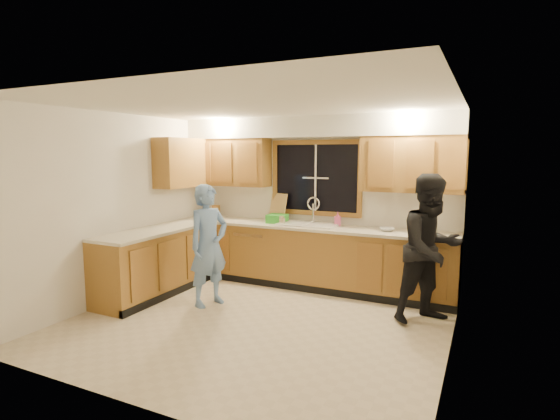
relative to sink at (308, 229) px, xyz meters
The scene contains 26 objects.
floor 1.82m from the sink, 90.00° to the right, with size 4.20×4.20×0.00m, color beige.
ceiling 2.29m from the sink, 90.00° to the right, with size 4.20×4.20×0.00m, color white.
wall_back 0.49m from the sink, 90.00° to the left, with size 4.20×4.20×0.00m, color silver.
wall_left 2.67m from the sink, 142.62° to the right, with size 3.80×3.80×0.00m, color silver.
wall_right 2.67m from the sink, 37.38° to the right, with size 3.80×3.80×0.00m, color silver.
base_cabinets_back 0.42m from the sink, 90.00° to the right, with size 4.20×0.60×0.88m, color #A06E2E.
base_cabinets_left 2.23m from the sink, 145.12° to the right, with size 0.60×1.90×0.88m, color #A06E2E.
countertop_back 0.04m from the sink, 90.00° to the right, with size 4.20×0.63×0.04m, color beige.
countertop_left 2.18m from the sink, 144.90° to the right, with size 0.63×1.90×0.04m, color beige.
upper_cabinets_left 1.72m from the sink, behind, with size 1.35×0.33×0.75m, color #A06E2E.
upper_cabinets_right 1.72m from the sink, ahead, with size 1.35×0.33×0.75m, color #A06E2E.
upper_cabinets_return 2.21m from the sink, 165.94° to the right, with size 0.33×0.90×0.75m, color #A06E2E.
soffit 1.49m from the sink, 90.00° to the left, with size 4.20×0.35×0.30m, color silver.
window_frame 0.79m from the sink, 90.00° to the left, with size 1.44×0.03×1.14m.
sink is the anchor object (origin of this frame).
dishwasher 0.96m from the sink, behind, with size 0.60×0.56×0.82m, color white.
stove 2.60m from the sink, 134.61° to the right, with size 0.58×0.75×0.90m, color white.
man 1.57m from the sink, 123.37° to the right, with size 0.58×0.38×1.58m, color #6A91C9.
woman 1.92m from the sink, 20.37° to the right, with size 0.85×0.66×1.74m, color black.
knife_block 1.68m from the sink, behind, with size 0.11×0.09×0.20m, color #9C682B.
cutting_board 0.69m from the sink, 160.33° to the left, with size 0.32×0.02×0.43m, color tan.
dish_crate 0.52m from the sink, behind, with size 0.28×0.26×0.13m, color green.
soap_bottle 0.45m from the sink, 19.39° to the left, with size 0.09×0.09×0.20m, color pink.
bowl 1.15m from the sink, ahead, with size 0.20×0.20×0.05m, color silver.
can_left 0.42m from the sink, 159.40° to the right, with size 0.07×0.07×0.13m, color beige.
can_right 0.39m from the sink, 156.41° to the right, with size 0.06×0.06×0.11m, color beige.
Camera 1 is at (2.36, -4.29, 1.96)m, focal length 28.00 mm.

